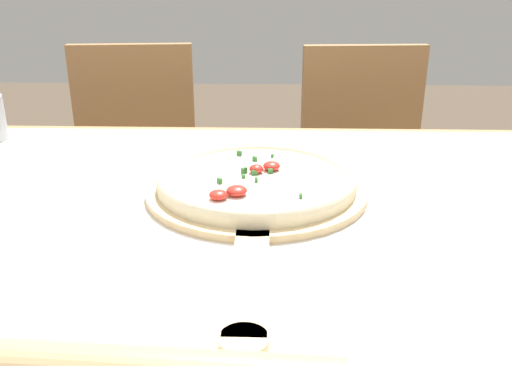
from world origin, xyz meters
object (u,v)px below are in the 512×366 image
at_px(pizza_peel, 256,196).
at_px(chair_left, 135,170).
at_px(pizza, 256,179).
at_px(chair_right, 364,173).

xyz_separation_m(pizza_peel, chair_left, (-0.41, 0.80, -0.25)).
bearing_deg(pizza, pizza_peel, -89.65).
bearing_deg(chair_left, chair_right, -6.39).
relative_size(pizza_peel, chair_left, 0.65).
bearing_deg(pizza, chair_right, 68.08).
xyz_separation_m(chair_left, chair_right, (0.72, 0.00, 0.00)).
xyz_separation_m(pizza, chair_right, (0.31, 0.78, -0.27)).
distance_m(pizza_peel, pizza, 0.03).
bearing_deg(chair_right, pizza_peel, -116.19).
relative_size(pizza_peel, chair_right, 0.65).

